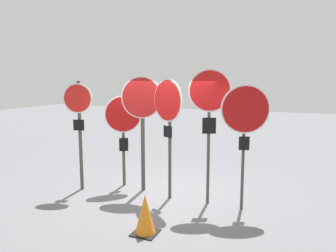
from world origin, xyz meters
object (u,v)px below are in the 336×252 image
at_px(stop_sign_2, 142,111).
at_px(traffic_cone_0, 145,214).
at_px(stop_sign_0, 79,115).
at_px(stop_sign_1, 123,121).
at_px(stop_sign_3, 168,111).
at_px(stop_sign_5, 245,118).
at_px(stop_sign_4, 209,104).

bearing_deg(stop_sign_2, traffic_cone_0, -73.65).
height_order(stop_sign_0, stop_sign_1, stop_sign_0).
xyz_separation_m(stop_sign_1, stop_sign_3, (1.29, -0.40, 0.32)).
bearing_deg(stop_sign_5, stop_sign_4, 155.66).
bearing_deg(stop_sign_2, stop_sign_0, -172.33).
relative_size(stop_sign_0, stop_sign_4, 0.91).
height_order(stop_sign_1, traffic_cone_0, stop_sign_1).
xyz_separation_m(stop_sign_1, stop_sign_2, (0.57, -0.16, 0.29)).
distance_m(stop_sign_1, stop_sign_4, 2.25).
relative_size(stop_sign_2, traffic_cone_0, 3.86).
relative_size(stop_sign_3, stop_sign_4, 0.93).
height_order(stop_sign_2, traffic_cone_0, stop_sign_2).
distance_m(stop_sign_0, stop_sign_3, 2.09).
xyz_separation_m(stop_sign_0, stop_sign_3, (2.08, 0.22, 0.14)).
xyz_separation_m(stop_sign_2, stop_sign_3, (0.72, -0.24, 0.03)).
bearing_deg(stop_sign_0, stop_sign_5, -12.69).
bearing_deg(stop_sign_5, stop_sign_0, 161.93).
relative_size(stop_sign_1, stop_sign_5, 0.90).
xyz_separation_m(stop_sign_0, stop_sign_2, (1.35, 0.46, 0.11)).
xyz_separation_m(stop_sign_1, traffic_cone_0, (1.55, -2.04, -1.22)).
bearing_deg(stop_sign_3, stop_sign_2, -169.70).
height_order(stop_sign_2, stop_sign_4, stop_sign_4).
distance_m(stop_sign_3, traffic_cone_0, 2.26).
relative_size(stop_sign_1, stop_sign_3, 0.86).
distance_m(stop_sign_0, traffic_cone_0, 3.06).
bearing_deg(stop_sign_2, stop_sign_3, -29.68).
height_order(stop_sign_0, stop_sign_5, stop_sign_0).
height_order(stop_sign_3, traffic_cone_0, stop_sign_3).
bearing_deg(stop_sign_3, stop_sign_0, -145.13).
bearing_deg(stop_sign_1, stop_sign_4, -44.57).
bearing_deg(stop_sign_1, stop_sign_0, -176.08).
bearing_deg(traffic_cone_0, stop_sign_5, 50.82).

